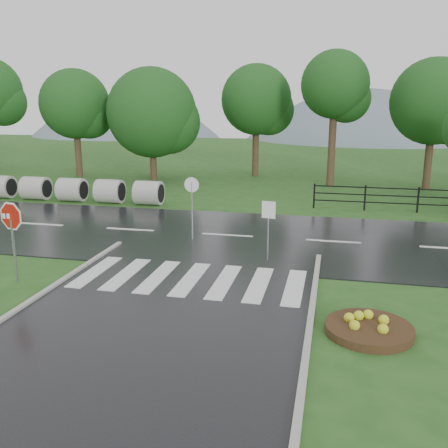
# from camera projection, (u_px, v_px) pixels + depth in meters

# --- Properties ---
(ground) EXTENTS (120.00, 120.00, 0.00)m
(ground) POSITION_uv_depth(u_px,v_px,m) (118.00, 369.00, 9.74)
(ground) COLOR #24501A
(ground) RESTS_ON ground
(main_road) EXTENTS (90.00, 8.00, 0.04)m
(main_road) POSITION_uv_depth(u_px,v_px,m) (227.00, 236.00, 19.21)
(main_road) COLOR black
(main_road) RESTS_ON ground
(crosswalk) EXTENTS (6.50, 2.80, 0.02)m
(crosswalk) POSITION_uv_depth(u_px,v_px,m) (191.00, 279.00, 14.46)
(crosswalk) COLOR silver
(crosswalk) RESTS_ON ground
(fence_west) EXTENTS (9.58, 0.08, 1.20)m
(fence_west) POSITION_uv_depth(u_px,v_px,m) (418.00, 197.00, 23.07)
(fence_west) COLOR black
(fence_west) RESTS_ON ground
(hills) EXTENTS (102.00, 48.00, 48.00)m
(hills) POSITION_uv_depth(u_px,v_px,m) (328.00, 243.00, 74.29)
(hills) COLOR slate
(hills) RESTS_ON ground
(treeline) EXTENTS (83.20, 5.20, 10.00)m
(treeline) POSITION_uv_depth(u_px,v_px,m) (288.00, 181.00, 32.25)
(treeline) COLOR #144315
(treeline) RESTS_ON ground
(culvert_pipes) EXTENTS (11.80, 1.20, 1.20)m
(culvert_pipes) POSITION_uv_depth(u_px,v_px,m) (54.00, 189.00, 25.99)
(culvert_pipes) COLOR #9E9B93
(culvert_pipes) RESTS_ON ground
(stop_sign) EXTENTS (1.08, 0.27, 2.49)m
(stop_sign) POSITION_uv_depth(u_px,v_px,m) (11.00, 223.00, 14.01)
(stop_sign) COLOR #939399
(stop_sign) RESTS_ON ground
(flower_bed) EXTENTS (1.96, 1.96, 0.39)m
(flower_bed) POSITION_uv_depth(u_px,v_px,m) (369.00, 327.00, 11.17)
(flower_bed) COLOR #332111
(flower_bed) RESTS_ON ground
(reg_sign_small) EXTENTS (0.44, 0.09, 2.01)m
(reg_sign_small) POSITION_uv_depth(u_px,v_px,m) (268.00, 219.00, 15.79)
(reg_sign_small) COLOR #939399
(reg_sign_small) RESTS_ON ground
(reg_sign_round) EXTENTS (0.55, 0.08, 2.38)m
(reg_sign_round) POSITION_uv_depth(u_px,v_px,m) (192.00, 201.00, 18.28)
(reg_sign_round) COLOR #939399
(reg_sign_round) RESTS_ON ground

